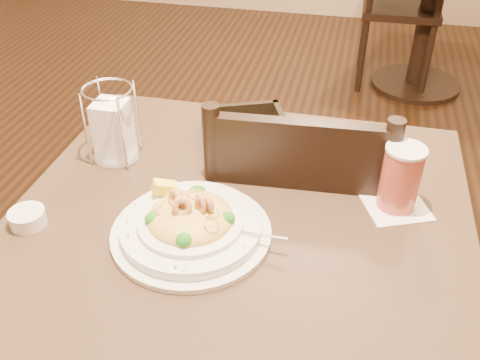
% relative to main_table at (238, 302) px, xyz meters
% --- Properties ---
extents(main_table, '(0.90, 0.90, 0.75)m').
position_rel_main_table_xyz_m(main_table, '(0.00, 0.00, 0.00)').
color(main_table, black).
rests_on(main_table, ground).
extents(background_table, '(1.14, 1.14, 0.75)m').
position_rel_main_table_xyz_m(background_table, '(0.55, 2.34, 0.00)').
color(background_table, black).
rests_on(background_table, ground).
extents(dining_chair_near, '(0.45, 0.45, 0.93)m').
position_rel_main_table_xyz_m(dining_chair_near, '(0.09, 0.27, -0.02)').
color(dining_chair_near, black).
rests_on(dining_chair_near, ground).
extents(dining_chair_far, '(0.43, 0.43, 0.93)m').
position_rel_main_table_xyz_m(dining_chair_far, '(0.39, 2.33, -0.02)').
color(dining_chair_far, black).
rests_on(dining_chair_far, ground).
extents(pasta_bowl, '(0.33, 0.30, 0.10)m').
position_rel_main_table_xyz_m(pasta_bowl, '(-0.07, -0.06, 0.27)').
color(pasta_bowl, white).
rests_on(pasta_bowl, main_table).
extents(drink_glass, '(0.16, 0.16, 0.14)m').
position_rel_main_table_xyz_m(drink_glass, '(0.30, 0.11, 0.31)').
color(drink_glass, white).
rests_on(drink_glass, main_table).
extents(bread_basket, '(0.24, 0.22, 0.05)m').
position_rel_main_table_xyz_m(bread_basket, '(-0.05, 0.30, 0.26)').
color(bread_basket, black).
rests_on(bread_basket, main_table).
extents(napkin_caddy, '(0.11, 0.11, 0.17)m').
position_rel_main_table_xyz_m(napkin_caddy, '(-0.32, 0.15, 0.31)').
color(napkin_caddy, silver).
rests_on(napkin_caddy, main_table).
extents(side_plate, '(0.21, 0.21, 0.01)m').
position_rel_main_table_xyz_m(side_plate, '(0.22, 0.21, 0.24)').
color(side_plate, white).
rests_on(side_plate, main_table).
extents(butter_ramekin, '(0.07, 0.07, 0.03)m').
position_rel_main_table_xyz_m(butter_ramekin, '(-0.39, -0.11, 0.25)').
color(butter_ramekin, white).
rests_on(butter_ramekin, main_table).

